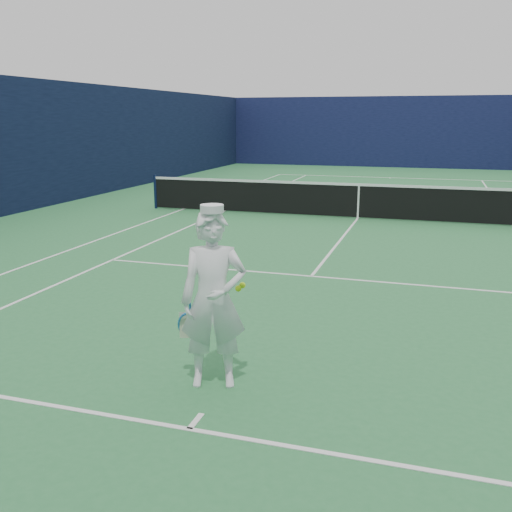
{
  "coord_description": "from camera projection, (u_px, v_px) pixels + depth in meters",
  "views": [
    {
      "loc": [
        2.01,
        -16.24,
        2.82
      ],
      "look_at": [
        -0.12,
        -9.43,
        1.08
      ],
      "focal_mm": 40.0,
      "sensor_mm": 36.0,
      "label": 1
    }
  ],
  "objects": [
    {
      "name": "ground",
      "position": [
        358.0,
        219.0,
        16.31
      ],
      "size": [
        80.0,
        80.0,
        0.0
      ],
      "primitive_type": "plane",
      "color": "#2B733D",
      "rests_on": "ground"
    },
    {
      "name": "court_markings",
      "position": [
        358.0,
        218.0,
        16.31
      ],
      "size": [
        11.03,
        23.83,
        0.01
      ],
      "color": "white",
      "rests_on": "ground"
    },
    {
      "name": "windscreen_fence",
      "position": [
        361.0,
        148.0,
        15.84
      ],
      "size": [
        20.12,
        36.12,
        4.0
      ],
      "color": "#0F1339",
      "rests_on": "ground"
    },
    {
      "name": "tennis_net",
      "position": [
        358.0,
        199.0,
        16.18
      ],
      "size": [
        12.88,
        0.09,
        1.07
      ],
      "color": "#141E4C",
      "rests_on": "ground"
    },
    {
      "name": "tennis_player",
      "position": [
        214.0,
        300.0,
        5.99
      ],
      "size": [
        0.89,
        0.66,
        1.96
      ],
      "rotation": [
        0.0,
        0.0,
        0.33
      ],
      "color": "white",
      "rests_on": "ground"
    }
  ]
}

